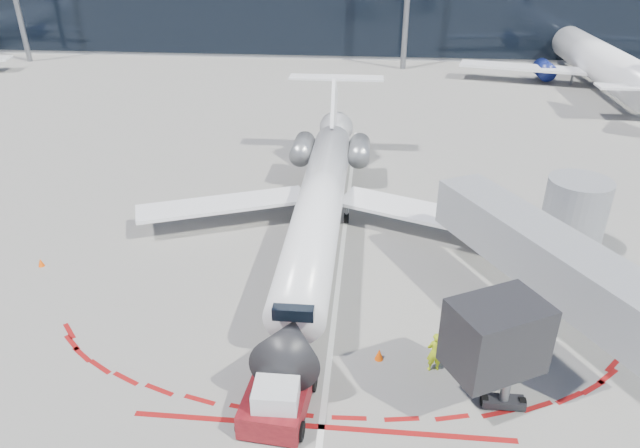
# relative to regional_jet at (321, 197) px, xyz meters

# --- Properties ---
(ground) EXTENTS (260.00, 260.00, 0.00)m
(ground) POSITION_rel_regional_jet_xyz_m (1.38, -3.45, -2.29)
(ground) COLOR slate
(ground) RESTS_ON ground
(apron_centerline) EXTENTS (0.25, 40.00, 0.01)m
(apron_centerline) POSITION_rel_regional_jet_xyz_m (1.38, -1.45, -2.28)
(apron_centerline) COLOR silver
(apron_centerline) RESTS_ON ground
(apron_stop_bar) EXTENTS (14.00, 0.25, 0.01)m
(apron_stop_bar) POSITION_rel_regional_jet_xyz_m (1.38, -14.95, -2.28)
(apron_stop_bar) COLOR maroon
(apron_stop_bar) RESTS_ON ground
(jet_bridge) EXTENTS (10.03, 15.20, 4.90)m
(jet_bridge) POSITION_rel_regional_jet_xyz_m (11.18, -6.46, 0.72)
(jet_bridge) COLOR gray
(jet_bridge) RESTS_ON ground
(regional_jet) EXTENTS (22.18, 27.36, 6.85)m
(regional_jet) POSITION_rel_regional_jet_xyz_m (0.00, 0.00, 0.00)
(regional_jet) COLOR white
(regional_jet) RESTS_ON ground
(pushback_tug) EXTENTS (2.69, 5.77, 1.48)m
(pushback_tug) POSITION_rel_regional_jet_xyz_m (-0.30, -14.24, -1.63)
(pushback_tug) COLOR #520B11
(pushback_tug) RESTS_ON ground
(ramp_worker) EXTENTS (0.75, 0.59, 1.83)m
(ramp_worker) POSITION_rel_regional_jet_xyz_m (5.67, -11.49, -1.37)
(ramp_worker) COLOR #CCEF19
(ramp_worker) RESTS_ON ground
(uld_container) EXTENTS (2.03, 1.74, 1.88)m
(uld_container) POSITION_rel_regional_jet_xyz_m (-0.23, -14.95, -1.36)
(uld_container) COLOR black
(uld_container) RESTS_ON ground
(safety_cone_left) EXTENTS (0.33, 0.33, 0.45)m
(safety_cone_left) POSITION_rel_regional_jet_xyz_m (-14.58, -5.31, -2.06)
(safety_cone_left) COLOR #FF5105
(safety_cone_left) RESTS_ON ground
(safety_cone_right) EXTENTS (0.37, 0.37, 0.51)m
(safety_cone_right) POSITION_rel_regional_jet_xyz_m (3.46, -11.07, -2.03)
(safety_cone_right) COLOR #FF5105
(safety_cone_right) RESTS_ON ground
(bg_airliner_1) EXTENTS (34.88, 36.93, 11.28)m
(bg_airliner_1) POSITION_rel_regional_jet_xyz_m (27.66, 39.19, 3.35)
(bg_airliner_1) COLOR white
(bg_airliner_1) RESTS_ON ground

